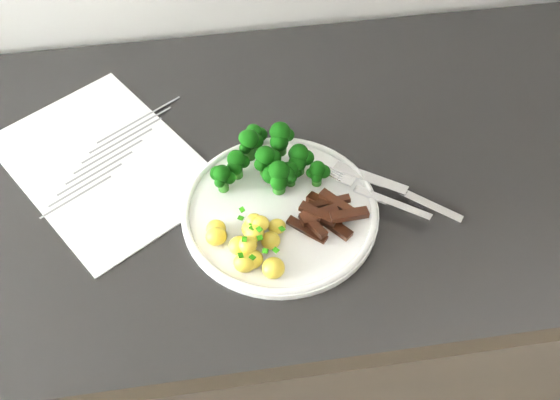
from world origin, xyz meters
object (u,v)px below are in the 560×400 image
at_px(beef_strips, 327,214).
at_px(knife, 413,199).
at_px(potatoes, 250,242).
at_px(recipe_paper, 104,163).
at_px(plate, 280,210).
at_px(broccoli, 270,158).
at_px(fork, 376,195).
at_px(counter, 286,319).

relative_size(beef_strips, knife, 0.68).
xyz_separation_m(potatoes, beef_strips, (0.10, 0.03, -0.00)).
bearing_deg(recipe_paper, knife, -17.67).
xyz_separation_m(plate, broccoli, (-0.00, 0.06, 0.03)).
bearing_deg(fork, knife, -7.50).
xyz_separation_m(beef_strips, knife, (0.12, 0.02, -0.01)).
height_order(counter, recipe_paper, recipe_paper).
distance_m(plate, knife, 0.18).
xyz_separation_m(recipe_paper, plate, (0.23, -0.12, 0.01)).
distance_m(broccoli, beef_strips, 0.11).
bearing_deg(knife, broccoli, 158.87).
bearing_deg(fork, counter, 142.58).
bearing_deg(recipe_paper, fork, -19.02).
height_order(recipe_paper, potatoes, potatoes).
xyz_separation_m(counter, beef_strips, (0.03, -0.10, 0.47)).
height_order(recipe_paper, fork, fork).
distance_m(recipe_paper, knife, 0.43).
height_order(counter, knife, knife).
bearing_deg(plate, potatoes, -130.11).
distance_m(counter, potatoes, 0.50).
bearing_deg(beef_strips, potatoes, -162.99).
relative_size(plate, potatoes, 2.52).
bearing_deg(beef_strips, plate, 158.28).
xyz_separation_m(fork, knife, (0.05, -0.01, -0.01)).
height_order(counter, beef_strips, beef_strips).
distance_m(broccoli, potatoes, 0.13).
distance_m(broccoli, knife, 0.20).
bearing_deg(fork, recipe_paper, 160.98).
relative_size(plate, broccoli, 1.64).
bearing_deg(plate, broccoli, 93.70).
xyz_separation_m(potatoes, fork, (0.18, 0.05, -0.01)).
bearing_deg(fork, plate, 179.66).
bearing_deg(beef_strips, counter, 108.14).
height_order(broccoli, knife, broccoli).
bearing_deg(potatoes, fork, 17.13).
bearing_deg(recipe_paper, beef_strips, -26.83).
bearing_deg(counter, broccoli, -150.56).
height_order(plate, beef_strips, beef_strips).
xyz_separation_m(plate, fork, (0.13, -0.00, 0.01)).
relative_size(plate, beef_strips, 2.45).
bearing_deg(potatoes, plate, 49.89).
distance_m(plate, broccoli, 0.07).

